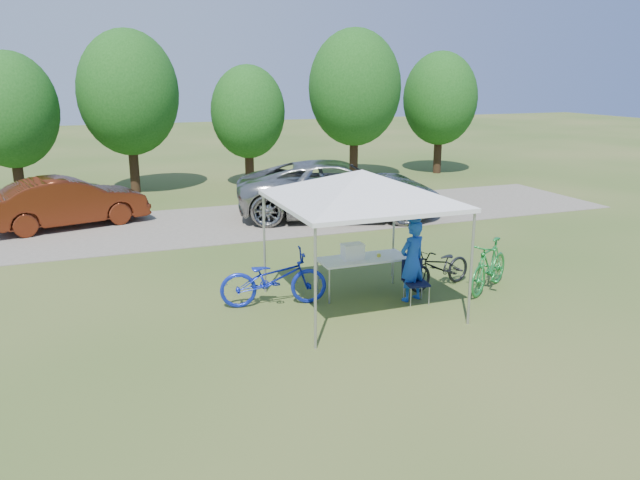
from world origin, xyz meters
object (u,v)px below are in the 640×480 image
object	(u,v)px
cooler	(353,251)
cyclist	(412,261)
folding_chair	(414,277)
minivan	(339,189)
folding_table	(363,260)
bike_green	(489,266)
bike_dark	(440,267)
sedan	(68,202)
bike_blue	(274,278)

from	to	relation	value
cooler	cyclist	xyz separation A→B (m)	(0.98, -0.73, -0.11)
folding_chair	minivan	size ratio (longest dim) A/B	0.13
folding_table	folding_chair	xyz separation A→B (m)	(0.77, -0.81, -0.23)
cooler	bike_green	bearing A→B (deg)	-15.86
minivan	bike_dark	bearing A→B (deg)	-166.60
bike_dark	sedan	world-z (taller)	sedan
cooler	bike_blue	bearing A→B (deg)	-179.70
bike_blue	minivan	distance (m)	8.00
sedan	bike_blue	bearing A→B (deg)	-170.37
folding_table	bike_dark	world-z (taller)	bike_dark
folding_chair	sedan	size ratio (longest dim) A/B	0.19
bike_green	minivan	xyz separation A→B (m)	(-0.26, 7.56, 0.37)
folding_chair	cooler	xyz separation A→B (m)	(-1.01, 0.81, 0.43)
bike_green	folding_table	bearing A→B (deg)	-140.20
cyclist	cooler	bearing A→B (deg)	-52.79
minivan	sedan	bearing A→B (deg)	96.24
folding_table	cooler	size ratio (longest dim) A/B	4.23
sedan	minivan	bearing A→B (deg)	-116.59
cooler	sedan	bearing A→B (deg)	122.98
folding_table	bike_blue	world-z (taller)	bike_blue
bike_dark	sedan	distance (m)	11.50
bike_dark	minivan	world-z (taller)	minivan
folding_table	bike_blue	size ratio (longest dim) A/B	0.89
cyclist	bike_green	bearing A→B (deg)	162.00
folding_chair	minivan	xyz separation A→B (m)	(1.53, 7.57, 0.41)
minivan	folding_table	bearing A→B (deg)	179.56
folding_chair	bike_blue	size ratio (longest dim) A/B	0.40
folding_chair	bike_blue	distance (m)	2.83
bike_dark	sedan	bearing A→B (deg)	-153.97
folding_table	sedan	size ratio (longest dim) A/B	0.42
bike_dark	folding_chair	bearing A→B (deg)	-73.96
folding_table	sedan	xyz separation A→B (m)	(-5.75, 8.49, 0.03)
bike_blue	minivan	bearing A→B (deg)	-22.11
bike_blue	bike_dark	xyz separation A→B (m)	(3.64, -0.26, -0.10)
sedan	cooler	bearing A→B (deg)	-161.52
cooler	bike_green	size ratio (longest dim) A/B	0.24
cyclist	bike_green	world-z (taller)	cyclist
folding_chair	sedan	world-z (taller)	sedan
cooler	minivan	size ratio (longest dim) A/B	0.07
cyclist	folding_chair	bearing A→B (deg)	92.08
cooler	sedan	distance (m)	10.12
cooler	bike_green	distance (m)	2.94
cooler	minivan	distance (m)	7.23
cooler	bike_green	xyz separation A→B (m)	(2.81, -0.80, -0.39)
bike_blue	cooler	bearing A→B (deg)	-79.74
cyclist	bike_green	xyz separation A→B (m)	(1.82, -0.06, -0.28)
cooler	folding_table	bearing A→B (deg)	0.00
bike_blue	bike_dark	world-z (taller)	bike_blue
folding_chair	minivan	bearing A→B (deg)	86.76
folding_table	cyclist	xyz separation A→B (m)	(0.74, -0.73, 0.10)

